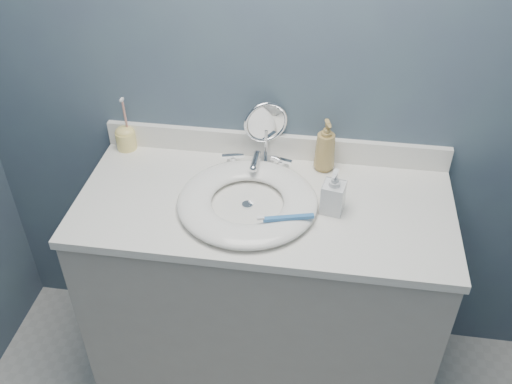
% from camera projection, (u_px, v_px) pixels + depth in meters
% --- Properties ---
extents(back_wall, '(2.20, 0.02, 2.40)m').
position_uv_depth(back_wall, '(276.00, 73.00, 1.86)').
color(back_wall, '#435065').
rests_on(back_wall, ground).
extents(vanity_cabinet, '(1.20, 0.55, 0.85)m').
position_uv_depth(vanity_cabinet, '(263.00, 296.00, 2.13)').
color(vanity_cabinet, '#ADA89E').
rests_on(vanity_cabinet, ground).
extents(countertop, '(1.22, 0.57, 0.03)m').
position_uv_depth(countertop, '(264.00, 205.00, 1.85)').
color(countertop, white).
rests_on(countertop, vanity_cabinet).
extents(backsplash, '(1.22, 0.02, 0.09)m').
position_uv_depth(backsplash, '(274.00, 146.00, 2.02)').
color(backsplash, white).
rests_on(backsplash, countertop).
extents(basin, '(0.45, 0.45, 0.04)m').
position_uv_depth(basin, '(247.00, 201.00, 1.82)').
color(basin, white).
rests_on(basin, countertop).
extents(drain, '(0.04, 0.04, 0.01)m').
position_uv_depth(drain, '(248.00, 205.00, 1.83)').
color(drain, silver).
rests_on(drain, countertop).
extents(faucet, '(0.25, 0.13, 0.07)m').
position_uv_depth(faucet, '(257.00, 164.00, 1.96)').
color(faucet, silver).
rests_on(faucet, countertop).
extents(makeup_mirror, '(0.15, 0.09, 0.23)m').
position_uv_depth(makeup_mirror, '(266.00, 129.00, 1.96)').
color(makeup_mirror, silver).
rests_on(makeup_mirror, countertop).
extents(soap_bottle_amber, '(0.09, 0.09, 0.19)m').
position_uv_depth(soap_bottle_amber, '(325.00, 145.00, 1.93)').
color(soap_bottle_amber, '#AA8B4C').
rests_on(soap_bottle_amber, countertop).
extents(soap_bottle_clear, '(0.08, 0.08, 0.15)m').
position_uv_depth(soap_bottle_clear, '(334.00, 191.00, 1.76)').
color(soap_bottle_clear, silver).
rests_on(soap_bottle_clear, countertop).
extents(toothbrush_holder, '(0.07, 0.07, 0.21)m').
position_uv_depth(toothbrush_holder, '(126.00, 137.00, 2.06)').
color(toothbrush_holder, '#F6DE7B').
rests_on(toothbrush_holder, countertop).
extents(toothbrush_lying, '(0.17, 0.06, 0.02)m').
position_uv_depth(toothbrush_lying, '(286.00, 218.00, 1.71)').
color(toothbrush_lying, '#3270B2').
rests_on(toothbrush_lying, basin).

